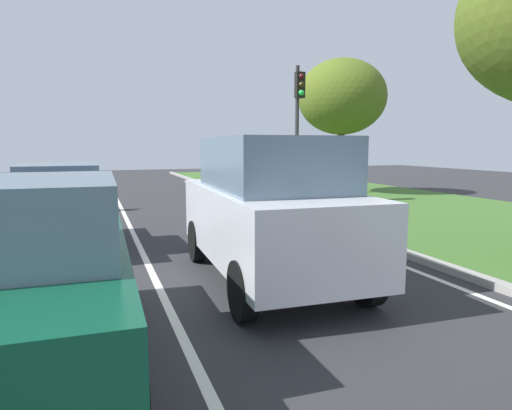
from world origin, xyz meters
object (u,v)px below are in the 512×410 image
car_hatchback_far (61,207)px  traffic_light_near_right (298,111)px  car_suv_ahead (269,208)px  tree_roadside_far (342,97)px  car_sedan_left_lane (31,278)px

car_hatchback_far → traffic_light_near_right: size_ratio=0.75×
car_suv_ahead → car_hatchback_far: 4.80m
traffic_light_near_right → car_hatchback_far: bearing=-147.7°
tree_roadside_far → traffic_light_near_right: bearing=-142.2°
car_sedan_left_lane → tree_roadside_far: bearing=50.9°
traffic_light_near_right → tree_roadside_far: bearing=37.8°
traffic_light_near_right → tree_roadside_far: (3.23, 2.50, 0.85)m
car_suv_ahead → car_hatchback_far: bearing=134.6°
car_hatchback_far → tree_roadside_far: (10.90, 7.35, 3.32)m
traffic_light_near_right → car_suv_ahead: bearing=-117.9°
car_hatchback_far → car_sedan_left_lane: bearing=-90.8°
tree_roadside_far → car_hatchback_far: bearing=-146.0°
car_suv_ahead → car_hatchback_far: (-3.25, 3.52, -0.28)m
traffic_light_near_right → tree_roadside_far: size_ratio=0.85×
car_suv_ahead → car_sedan_left_lane: 3.76m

